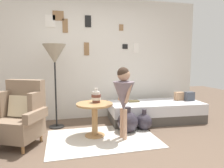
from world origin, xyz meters
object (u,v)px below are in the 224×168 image
person_child (124,93)px  demijohn_near (128,122)px  book_on_daybed (133,101)px  armchair (20,116)px  side_table (95,112)px  vase_striped (96,97)px  floor_lamp (55,56)px  daybed (155,111)px  demijohn_far (144,122)px

person_child → demijohn_near: 0.65m
book_on_daybed → armchair: bearing=-160.7°
side_table → book_on_daybed: bearing=36.5°
vase_striped → floor_lamp: floor_lamp is taller
person_child → demijohn_near: bearing=58.7°
vase_striped → demijohn_near: bearing=-0.6°
vase_striped → person_child: size_ratio=0.21×
daybed → vase_striped: size_ratio=8.00×
floor_lamp → demijohn_far: bearing=-19.5°
demijohn_near → book_on_daybed: bearing=62.3°
armchair → daybed: bearing=13.1°
demijohn_near → daybed: bearing=33.0°
side_table → person_child: person_child is taller
armchair → book_on_daybed: size_ratio=4.41×
armchair → side_table: armchair is taller
demijohn_near → demijohn_far: 0.33m
vase_striped → floor_lamp: size_ratio=0.16×
daybed → armchair: bearing=-166.9°
floor_lamp → person_child: 1.49m
side_table → vase_striped: 0.26m
vase_striped → book_on_daybed: bearing=35.5°
person_child → demijohn_far: (0.50, 0.32, -0.60)m
floor_lamp → daybed: bearing=-2.4°
daybed → person_child: bearing=-140.5°
floor_lamp → person_child: floor_lamp is taller
demijohn_near → demijohn_far: size_ratio=1.20×
person_child → book_on_daybed: 1.11m
person_child → side_table: bearing=151.7°
armchair → daybed: 2.61m
vase_striped → demijohn_near: size_ratio=0.54×
book_on_daybed → demijohn_far: size_ratio=0.58×
side_table → demijohn_near: size_ratio=1.33×
side_table → demijohn_far: side_table is taller
person_child → demijohn_near: (0.17, 0.28, -0.56)m
armchair → demijohn_near: size_ratio=2.13×
vase_striped → person_child: 0.49m
daybed → book_on_daybed: 0.51m
person_child → book_on_daybed: bearing=61.2°
side_table → book_on_daybed: size_ratio=2.75×
side_table → book_on_daybed: side_table is taller
daybed → vase_striped: vase_striped is taller
side_table → person_child: bearing=-28.3°
daybed → demijohn_near: bearing=-147.0°
floor_lamp → demijohn_near: (1.22, -0.60, -1.15)m
armchair → demijohn_near: armchair is taller
book_on_daybed → demijohn_far: book_on_daybed is taller
demijohn_far → side_table: bearing=-174.3°
vase_striped → person_child: person_child is taller
armchair → demijohn_far: 2.09m
daybed → book_on_daybed: bearing=162.7°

